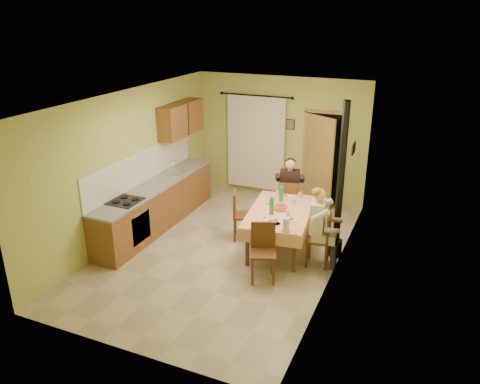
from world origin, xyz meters
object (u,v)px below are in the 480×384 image
at_px(chair_far, 288,212).
at_px(chair_left, 243,224).
at_px(man_right, 320,218).
at_px(stove_flue, 339,203).
at_px(dining_table, 279,230).
at_px(man_far, 290,185).
at_px(chair_near, 263,263).
at_px(chair_right, 318,249).

distance_m(chair_far, chair_left, 1.10).
bearing_deg(man_right, stove_flue, -32.47).
bearing_deg(dining_table, man_far, 90.59).
bearing_deg(chair_far, chair_near, -98.35).
bearing_deg(chair_far, stove_flue, -51.76).
xyz_separation_m(dining_table, chair_right, (0.81, -0.30, -0.09)).
xyz_separation_m(dining_table, man_far, (-0.15, 1.03, 0.50)).
distance_m(dining_table, man_right, 0.99).
relative_size(chair_near, chair_left, 0.99).
xyz_separation_m(chair_left, man_far, (0.62, 0.92, 0.59)).
xyz_separation_m(dining_table, man_right, (0.80, -0.30, 0.50)).
relative_size(dining_table, man_right, 1.39).
bearing_deg(dining_table, chair_right, -27.96).
distance_m(chair_right, man_right, 0.59).
distance_m(dining_table, stove_flue, 1.21).
height_order(chair_far, man_far, man_far).
distance_m(dining_table, chair_far, 1.03).
bearing_deg(man_far, chair_far, -90.00).
distance_m(man_right, stove_flue, 0.52).
distance_m(chair_right, man_far, 1.75).
bearing_deg(dining_table, chair_near, -92.58).
height_order(chair_far, man_right, man_right).
height_order(man_right, stove_flue, stove_flue).
bearing_deg(man_right, chair_near, 132.54).
bearing_deg(chair_near, man_far, -105.47).
relative_size(chair_right, stove_flue, 0.33).
height_order(dining_table, stove_flue, stove_flue).
bearing_deg(chair_far, man_right, -69.24).
relative_size(chair_far, man_right, 0.71).
height_order(chair_near, chair_left, chair_left).
distance_m(chair_far, chair_near, 2.15).
bearing_deg(stove_flue, man_far, 142.75).
bearing_deg(stove_flue, chair_left, -178.98).
height_order(chair_near, man_far, man_far).
xyz_separation_m(chair_left, man_right, (1.57, -0.42, 0.59)).
distance_m(chair_near, chair_left, 1.51).
xyz_separation_m(chair_far, man_far, (-0.00, 0.01, 0.59)).
bearing_deg(dining_table, chair_left, 163.93).
xyz_separation_m(chair_far, stove_flue, (1.16, -0.87, 0.73)).
bearing_deg(man_right, chair_right, -90.00).
bearing_deg(man_right, chair_far, 28.78).
bearing_deg(chair_far, chair_left, -139.37).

